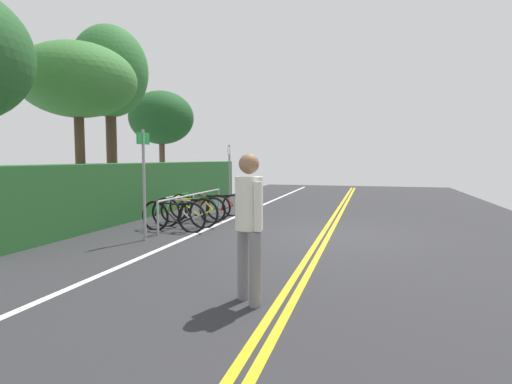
# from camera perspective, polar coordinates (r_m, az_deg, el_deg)

# --- Properties ---
(ground_plane) EXTENTS (33.61, 10.71, 0.05)m
(ground_plane) POSITION_cam_1_polar(r_m,az_deg,el_deg) (9.22, 9.57, -6.04)
(ground_plane) COLOR #2B2B2D
(centre_line_yellow_inner) EXTENTS (30.25, 0.10, 0.00)m
(centre_line_yellow_inner) POSITION_cam_1_polar(r_m,az_deg,el_deg) (9.21, 10.07, -5.89)
(centre_line_yellow_inner) COLOR gold
(centre_line_yellow_inner) RESTS_ON ground_plane
(centre_line_yellow_outer) EXTENTS (30.25, 0.10, 0.00)m
(centre_line_yellow_outer) POSITION_cam_1_polar(r_m,az_deg,el_deg) (9.23, 9.08, -5.86)
(centre_line_yellow_outer) COLOR gold
(centre_line_yellow_outer) RESTS_ON ground_plane
(bike_lane_stripe_white) EXTENTS (30.25, 0.12, 0.00)m
(bike_lane_stripe_white) POSITION_cam_1_polar(r_m,az_deg,el_deg) (9.90, -6.84, -5.11)
(bike_lane_stripe_white) COLOR white
(bike_lane_stripe_white) RESTS_ON ground_plane
(bike_rack) EXTENTS (3.79, 0.05, 0.76)m
(bike_rack) POSITION_cam_1_polar(r_m,az_deg,el_deg) (10.87, -8.69, -1.20)
(bike_rack) COLOR #9EA0A5
(bike_rack) RESTS_ON ground_plane
(bicycle_0) EXTENTS (0.46, 1.69, 0.74)m
(bicycle_0) POSITION_cam_1_polar(r_m,az_deg,el_deg) (9.70, -11.37, -3.31)
(bicycle_0) COLOR black
(bicycle_0) RESTS_ON ground_plane
(bicycle_1) EXTENTS (0.46, 1.72, 0.77)m
(bicycle_1) POSITION_cam_1_polar(r_m,az_deg,el_deg) (10.21, -9.82, -2.81)
(bicycle_1) COLOR black
(bicycle_1) RESTS_ON ground_plane
(bicycle_2) EXTENTS (0.55, 1.70, 0.72)m
(bicycle_2) POSITION_cam_1_polar(r_m,az_deg,el_deg) (10.92, -8.69, -2.43)
(bicycle_2) COLOR black
(bicycle_2) RESTS_ON ground_plane
(bicycle_3) EXTENTS (0.46, 1.81, 0.74)m
(bicycle_3) POSITION_cam_1_polar(r_m,az_deg,el_deg) (11.56, -7.79, -2.00)
(bicycle_3) COLOR black
(bicycle_3) RESTS_ON ground_plane
(bicycle_4) EXTENTS (0.63, 1.62, 0.69)m
(bicycle_4) POSITION_cam_1_polar(r_m,az_deg,el_deg) (12.08, -5.57, -1.81)
(bicycle_4) COLOR black
(bicycle_4) RESTS_ON ground_plane
(pedestrian) EXTENTS (0.37, 0.38, 1.73)m
(pedestrian) POSITION_cam_1_polar(r_m,az_deg,el_deg) (4.73, -0.97, -3.54)
(pedestrian) COLOR slate
(pedestrian) RESTS_ON ground_plane
(sign_post_near) EXTENTS (0.36, 0.09, 2.26)m
(sign_post_near) POSITION_cam_1_polar(r_m,az_deg,el_deg) (8.68, -15.27, 2.41)
(sign_post_near) COLOR gray
(sign_post_near) RESTS_ON ground_plane
(sign_post_far) EXTENTS (0.36, 0.06, 2.10)m
(sign_post_far) POSITION_cam_1_polar(r_m,az_deg,el_deg) (13.01, -3.69, 2.88)
(sign_post_far) COLOR gray
(sign_post_far) RESTS_ON ground_plane
(hedge_backdrop) EXTENTS (12.74, 1.13, 1.54)m
(hedge_backdrop) POSITION_cam_1_polar(r_m,az_deg,el_deg) (13.18, -14.72, 0.57)
(hedge_backdrop) COLOR #235626
(hedge_backdrop) RESTS_ON ground_plane
(tree_mid) EXTENTS (3.23, 3.23, 4.87)m
(tree_mid) POSITION_cam_1_polar(r_m,az_deg,el_deg) (12.88, -23.46, 13.88)
(tree_mid) COLOR #473323
(tree_mid) RESTS_ON ground_plane
(tree_far_right) EXTENTS (2.47, 2.47, 5.99)m
(tree_far_right) POSITION_cam_1_polar(r_m,az_deg,el_deg) (14.77, -19.61, 15.23)
(tree_far_right) COLOR #473323
(tree_far_right) RESTS_ON ground_plane
(tree_extra) EXTENTS (2.79, 2.79, 4.59)m
(tree_extra) POSITION_cam_1_polar(r_m,az_deg,el_deg) (18.64, -12.96, 9.94)
(tree_extra) COLOR brown
(tree_extra) RESTS_ON ground_plane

